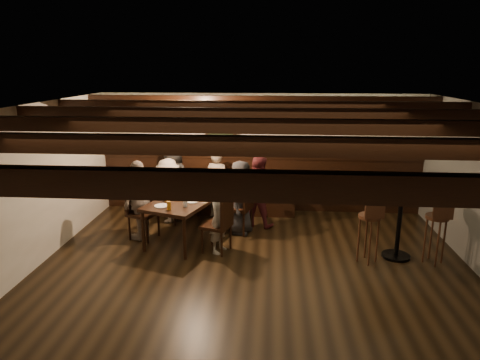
# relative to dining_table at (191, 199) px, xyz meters

# --- Properties ---
(room) EXTENTS (7.00, 7.00, 7.00)m
(room) POSITION_rel_dining_table_xyz_m (0.88, 0.25, 0.40)
(room) COLOR black
(room) RESTS_ON ground
(dining_table) EXTENTS (1.45, 2.13, 0.73)m
(dining_table) POSITION_rel_dining_table_xyz_m (0.00, 0.00, 0.00)
(dining_table) COLOR black
(dining_table) RESTS_ON floor
(chair_left_near) EXTENTS (0.57, 0.57, 0.98)m
(chair_left_near) POSITION_rel_dining_table_xyz_m (-0.54, 0.65, -0.37)
(chair_left_near) COLOR black
(chair_left_near) RESTS_ON floor
(chair_left_far) EXTENTS (0.55, 0.55, 0.96)m
(chair_left_far) POSITION_rel_dining_table_xyz_m (-0.83, -0.20, -0.38)
(chair_left_far) COLOR black
(chair_left_far) RESTS_ON floor
(chair_right_near) EXTENTS (0.57, 0.57, 0.98)m
(chair_right_near) POSITION_rel_dining_table_xyz_m (0.83, 0.20, -0.37)
(chair_right_near) COLOR black
(chair_right_near) RESTS_ON floor
(chair_right_far) EXTENTS (0.54, 0.54, 0.93)m
(chair_right_far) POSITION_rel_dining_table_xyz_m (0.54, -0.65, -0.39)
(chair_right_far) COLOR black
(chair_right_far) RESTS_ON floor
(person_bench_left) EXTENTS (0.81, 0.65, 1.43)m
(person_bench_left) POSITION_rel_dining_table_xyz_m (-0.57, 1.14, 0.04)
(person_bench_left) COLOR #232426
(person_bench_left) RESTS_ON floor
(person_bench_centre) EXTENTS (0.58, 0.47, 1.37)m
(person_bench_centre) POSITION_rel_dining_table_xyz_m (0.33, 1.00, 0.01)
(person_bench_centre) COLOR gray
(person_bench_centre) RESTS_ON floor
(person_bench_right) EXTENTS (0.78, 0.69, 1.34)m
(person_bench_right) POSITION_rel_dining_table_xyz_m (1.14, 0.57, -0.00)
(person_bench_right) COLOR maroon
(person_bench_right) RESTS_ON floor
(person_left_near) EXTENTS (0.69, 0.90, 1.24)m
(person_left_near) POSITION_rel_dining_table_xyz_m (-0.57, 0.66, -0.05)
(person_left_near) COLOR #AEA093
(person_left_near) RESTS_ON floor
(person_left_far) EXTENTS (0.58, 0.88, 1.39)m
(person_left_far) POSITION_rel_dining_table_xyz_m (-0.85, -0.19, 0.02)
(person_left_far) COLOR gray
(person_left_far) RESTS_ON floor
(person_right_near) EXTENTS (0.61, 0.75, 1.33)m
(person_right_near) POSITION_rel_dining_table_xyz_m (0.85, 0.19, -0.01)
(person_right_near) COLOR #272629
(person_right_near) RESTS_ON floor
(person_right_far) EXTENTS (0.40, 0.50, 1.18)m
(person_right_far) POSITION_rel_dining_table_xyz_m (0.57, -0.66, -0.08)
(person_right_far) COLOR gray
(person_right_far) RESTS_ON floor
(pint_a) EXTENTS (0.07, 0.07, 0.14)m
(pint_a) POSITION_rel_dining_table_xyz_m (-0.05, 0.75, 0.13)
(pint_a) COLOR #BF7219
(pint_a) RESTS_ON dining_table
(pint_b) EXTENTS (0.07, 0.07, 0.14)m
(pint_b) POSITION_rel_dining_table_xyz_m (0.44, 0.54, 0.13)
(pint_b) COLOR #BF7219
(pint_b) RESTS_ON dining_table
(pint_c) EXTENTS (0.07, 0.07, 0.14)m
(pint_c) POSITION_rel_dining_table_xyz_m (-0.25, 0.19, 0.13)
(pint_c) COLOR #BF7219
(pint_c) RESTS_ON dining_table
(pint_d) EXTENTS (0.07, 0.07, 0.14)m
(pint_d) POSITION_rel_dining_table_xyz_m (0.35, 0.10, 0.13)
(pint_d) COLOR silver
(pint_d) RESTS_ON dining_table
(pint_e) EXTENTS (0.07, 0.07, 0.14)m
(pint_e) POSITION_rel_dining_table_xyz_m (-0.35, -0.36, 0.13)
(pint_e) COLOR #BF7219
(pint_e) RESTS_ON dining_table
(pint_f) EXTENTS (0.07, 0.07, 0.14)m
(pint_f) POSITION_rel_dining_table_xyz_m (0.02, -0.59, 0.13)
(pint_f) COLOR silver
(pint_f) RESTS_ON dining_table
(pint_g) EXTENTS (0.07, 0.07, 0.14)m
(pint_g) POSITION_rel_dining_table_xyz_m (-0.20, -0.78, 0.13)
(pint_g) COLOR #BF7219
(pint_g) RESTS_ON dining_table
(plate_near) EXTENTS (0.24, 0.24, 0.01)m
(plate_near) POSITION_rel_dining_table_xyz_m (-0.36, -0.62, 0.07)
(plate_near) COLOR white
(plate_near) RESTS_ON dining_table
(plate_far) EXTENTS (0.24, 0.24, 0.01)m
(plate_far) POSITION_rel_dining_table_xyz_m (0.08, -0.34, 0.07)
(plate_far) COLOR white
(plate_far) RESTS_ON dining_table
(condiment_caddy) EXTENTS (0.15, 0.10, 0.12)m
(condiment_caddy) POSITION_rel_dining_table_xyz_m (-0.02, -0.05, 0.12)
(condiment_caddy) COLOR black
(condiment_caddy) RESTS_ON dining_table
(candle) EXTENTS (0.05, 0.05, 0.05)m
(candle) POSITION_rel_dining_table_xyz_m (0.21, 0.25, 0.09)
(candle) COLOR beige
(candle) RESTS_ON dining_table
(high_top_table) EXTENTS (0.60, 0.60, 1.06)m
(high_top_table) POSITION_rel_dining_table_xyz_m (3.38, -0.66, 0.02)
(high_top_table) COLOR black
(high_top_table) RESTS_ON floor
(bar_stool_left) EXTENTS (0.35, 0.37, 1.08)m
(bar_stool_left) POSITION_rel_dining_table_xyz_m (2.88, -0.87, -0.27)
(bar_stool_left) COLOR #371D11
(bar_stool_left) RESTS_ON floor
(bar_stool_right) EXTENTS (0.34, 0.35, 1.08)m
(bar_stool_right) POSITION_rel_dining_table_xyz_m (3.88, -0.82, -0.27)
(bar_stool_right) COLOR #371D11
(bar_stool_right) RESTS_ON floor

